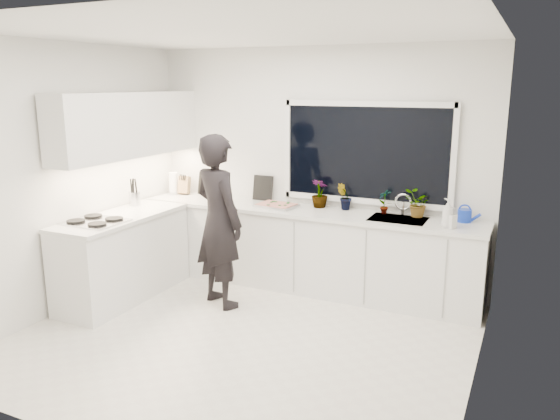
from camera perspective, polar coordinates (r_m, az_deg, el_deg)
The scene contains 25 objects.
floor at distance 5.17m, azimuth -3.89°, elevation -13.34°, with size 4.00×3.50×0.02m, color beige.
wall_back at distance 6.30m, azimuth 3.73°, elevation 4.47°, with size 4.00×0.02×2.70m, color white.
wall_left at distance 5.97m, azimuth -21.26°, elevation 3.12°, with size 0.02×3.50×2.70m, color white.
wall_right at distance 4.15m, azimuth 20.83°, elevation -0.86°, with size 0.02×3.50×2.70m, color white.
ceiling at distance 4.66m, azimuth -4.43°, elevation 18.23°, with size 4.00×3.50×0.02m, color white.
window at distance 6.05m, azimuth 8.95°, elevation 5.89°, with size 1.80×0.02×1.00m, color black.
base_cabinets_back at distance 6.22m, azimuth 2.55°, elevation -4.23°, with size 3.92×0.58×0.88m, color white.
base_cabinets_left at distance 6.19m, azimuth -16.04°, elevation -4.85°, with size 0.58×1.60×0.88m, color white.
countertop_back at distance 6.09m, azimuth 2.56°, elevation -0.12°, with size 3.94×0.62×0.04m, color silver.
countertop_left at distance 6.06m, azimuth -16.31°, elevation -0.71°, with size 0.62×1.60×0.04m, color silver.
upper_cabinets at distance 6.26m, azimuth -15.58°, elevation 8.58°, with size 0.34×2.10×0.70m, color white.
sink at distance 5.80m, azimuth 12.21°, elevation -1.39°, with size 0.58×0.42×0.14m, color silver.
faucet at distance 5.95m, azimuth 12.72°, elevation 0.54°, with size 0.03×0.03×0.22m, color silver.
stovetop at distance 5.82m, azimuth -18.75°, elevation -1.09°, with size 0.56×0.48×0.03m, color black.
person at distance 5.66m, azimuth -6.42°, elevation -1.19°, with size 0.66×0.43×1.80m, color black.
pizza_tray at distance 6.20m, azimuth -0.37°, elevation 0.46°, with size 0.44×0.33×0.03m, color silver.
pizza at distance 6.20m, azimuth -0.37°, elevation 0.61°, with size 0.40×0.29×0.01m, color red.
watering_can at distance 5.83m, azimuth 18.71°, elevation -0.57°, with size 0.14×0.14×0.13m, color #1333B7.
paper_towel_roll at distance 7.06m, azimuth -11.08°, elevation 2.71°, with size 0.11×0.11×0.26m, color white.
knife_block at distance 7.01m, azimuth -9.97°, elevation 2.53°, with size 0.13×0.10×0.22m, color #936244.
utensil_crock at distance 6.49m, azimuth -14.96°, elevation 1.16°, with size 0.13×0.13×0.16m, color #BCBBC0.
picture_frame_large at distance 6.95m, azimuth -7.78°, elevation 2.76°, with size 0.22×0.02×0.28m, color black.
picture_frame_small at distance 6.55m, azimuth -1.80°, elevation 2.33°, with size 0.25×0.02×0.30m, color black.
herb_plants at distance 5.98m, azimuth 9.59°, elevation 1.11°, with size 1.36×0.32×0.32m.
soap_bottles at distance 5.52m, azimuth 17.22°, elevation -0.49°, with size 0.17×0.15×0.29m.
Camera 1 is at (2.28, -4.04, 2.29)m, focal length 35.00 mm.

